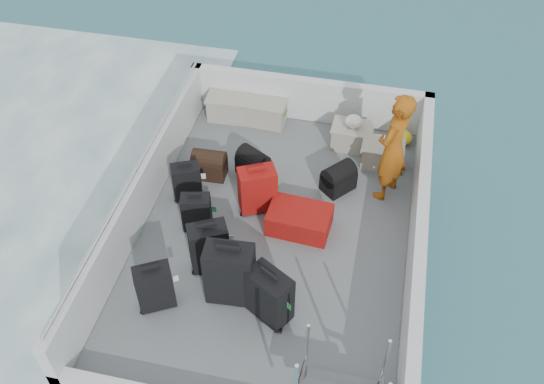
% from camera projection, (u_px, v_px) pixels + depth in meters
% --- Properties ---
extents(ground, '(160.00, 160.00, 0.00)m').
position_uv_depth(ground, '(274.00, 265.00, 8.08)').
color(ground, '#194B57').
rests_on(ground, ground).
extents(ferry_hull, '(3.60, 5.00, 0.60)m').
position_uv_depth(ferry_hull, '(274.00, 250.00, 7.87)').
color(ferry_hull, silver).
rests_on(ferry_hull, ground).
extents(deck, '(3.30, 4.70, 0.02)m').
position_uv_depth(deck, '(274.00, 235.00, 7.65)').
color(deck, slate).
rests_on(deck, ferry_hull).
extents(deck_fittings, '(3.60, 5.00, 0.90)m').
position_uv_depth(deck_fittings, '(297.00, 238.00, 7.11)').
color(deck_fittings, silver).
rests_on(deck_fittings, deck).
extents(suitcase_0, '(0.46, 0.40, 0.63)m').
position_uv_depth(suitcase_0, '(155.00, 288.00, 6.67)').
color(suitcase_0, black).
rests_on(suitcase_0, deck).
extents(suitcase_1, '(0.40, 0.28, 0.54)m').
position_uv_depth(suitcase_1, '(197.00, 213.00, 7.53)').
color(suitcase_1, black).
rests_on(suitcase_1, deck).
extents(suitcase_2, '(0.43, 0.35, 0.54)m').
position_uv_depth(suitcase_2, '(187.00, 182.00, 7.93)').
color(suitcase_2, black).
rests_on(suitcase_2, deck).
extents(suitcase_3, '(0.56, 0.35, 0.81)m').
position_uv_depth(suitcase_3, '(230.00, 274.00, 6.69)').
color(suitcase_3, black).
rests_on(suitcase_3, deck).
extents(suitcase_4, '(0.52, 0.44, 0.66)m').
position_uv_depth(suitcase_4, '(209.00, 247.00, 7.06)').
color(suitcase_4, black).
rests_on(suitcase_4, deck).
extents(suitcase_5, '(0.55, 0.46, 0.65)m').
position_uv_depth(suitcase_5, '(257.00, 190.00, 7.74)').
color(suitcase_5, maroon).
rests_on(suitcase_5, deck).
extents(suitcase_6, '(0.57, 0.50, 0.68)m').
position_uv_depth(suitcase_6, '(269.00, 296.00, 6.57)').
color(suitcase_6, black).
rests_on(suitcase_6, deck).
extents(suitcase_8, '(0.81, 0.56, 0.31)m').
position_uv_depth(suitcase_8, '(299.00, 220.00, 7.61)').
color(suitcase_8, maroon).
rests_on(suitcase_8, deck).
extents(duffel_0, '(0.46, 0.31, 0.32)m').
position_uv_depth(duffel_0, '(209.00, 166.00, 8.30)').
color(duffel_0, black).
rests_on(duffel_0, deck).
extents(duffel_1, '(0.52, 0.47, 0.32)m').
position_uv_depth(duffel_1, '(253.00, 165.00, 8.32)').
color(duffel_1, black).
rests_on(duffel_1, deck).
extents(duffel_2, '(0.50, 0.51, 0.32)m').
position_uv_depth(duffel_2, '(338.00, 180.00, 8.11)').
color(duffel_2, black).
rests_on(duffel_2, deck).
extents(crate_0, '(0.61, 0.43, 0.36)m').
position_uv_depth(crate_0, '(229.00, 107.00, 9.22)').
color(crate_0, '#A4A28F').
rests_on(crate_0, deck).
extents(crate_1, '(0.61, 0.43, 0.35)m').
position_uv_depth(crate_1, '(266.00, 112.00, 9.13)').
color(crate_1, '#A4A28F').
rests_on(crate_1, deck).
extents(crate_2, '(0.56, 0.40, 0.33)m').
position_uv_depth(crate_2, '(352.00, 137.00, 8.73)').
color(crate_2, '#A4A28F').
rests_on(crate_2, deck).
extents(crate_3, '(0.55, 0.38, 0.33)m').
position_uv_depth(crate_3, '(382.00, 155.00, 8.46)').
color(crate_3, '#A4A28F').
rests_on(crate_3, deck).
extents(yellow_bag, '(0.28, 0.26, 0.22)m').
position_uv_depth(yellow_bag, '(402.00, 138.00, 8.81)').
color(yellow_bag, yellow).
rests_on(yellow_bag, deck).
extents(white_bag, '(0.24, 0.24, 0.18)m').
position_uv_depth(white_bag, '(353.00, 123.00, 8.55)').
color(white_bag, white).
rests_on(white_bag, crate_2).
extents(passenger, '(0.58, 0.68, 1.58)m').
position_uv_depth(passenger, '(393.00, 148.00, 7.62)').
color(passenger, orange).
rests_on(passenger, deck).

